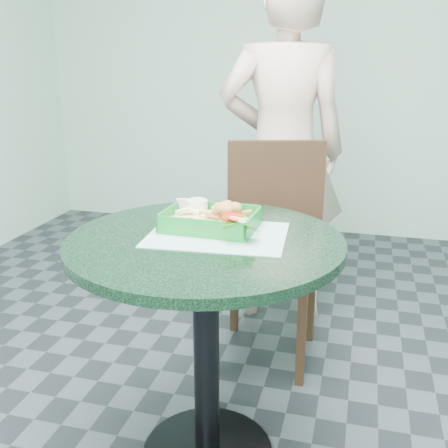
% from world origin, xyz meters
% --- Properties ---
extents(wall_back, '(4.00, 0.04, 2.80)m').
position_xyz_m(wall_back, '(0.00, 2.50, 1.40)').
color(wall_back, silver).
rests_on(wall_back, ground).
extents(cafe_table, '(0.81, 0.81, 0.75)m').
position_xyz_m(cafe_table, '(0.00, 0.00, 0.58)').
color(cafe_table, black).
rests_on(cafe_table, floor).
extents(dining_chair, '(0.42, 0.42, 0.93)m').
position_xyz_m(dining_chair, '(0.06, 0.75, 0.53)').
color(dining_chair, black).
rests_on(dining_chair, floor).
extents(diner_person, '(0.76, 0.59, 1.86)m').
position_xyz_m(diner_person, '(0.05, 1.10, 0.93)').
color(diner_person, '#CDAB97').
rests_on(diner_person, floor).
extents(placemat, '(0.42, 0.33, 0.00)m').
position_xyz_m(placemat, '(0.03, 0.03, 0.75)').
color(placemat, '#8BC0B5').
rests_on(placemat, cafe_table).
extents(food_basket, '(0.28, 0.20, 0.06)m').
position_xyz_m(food_basket, '(-0.01, 0.08, 0.77)').
color(food_basket, '#117C26').
rests_on(food_basket, placemat).
extents(crab_sandwich, '(0.13, 0.13, 0.08)m').
position_xyz_m(crab_sandwich, '(0.04, 0.10, 0.80)').
color(crab_sandwich, tan).
rests_on(crab_sandwich, food_basket).
extents(fries_pile, '(0.14, 0.15, 0.05)m').
position_xyz_m(fries_pile, '(-0.06, 0.09, 0.79)').
color(fries_pile, '#FFF1A7').
rests_on(fries_pile, food_basket).
extents(sauce_ramekin, '(0.07, 0.07, 0.04)m').
position_xyz_m(sauce_ramekin, '(-0.07, 0.15, 0.80)').
color(sauce_ramekin, white).
rests_on(sauce_ramekin, food_basket).
extents(garnish_cup, '(0.11, 0.11, 0.04)m').
position_xyz_m(garnish_cup, '(0.09, 0.02, 0.79)').
color(garnish_cup, white).
rests_on(garnish_cup, food_basket).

